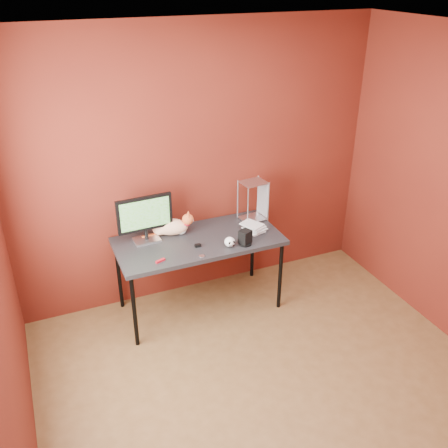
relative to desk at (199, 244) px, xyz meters
name	(u,v)px	position (x,y,z in m)	size (l,w,h in m)	color
room	(294,237)	(0.15, -1.37, 0.75)	(3.52, 3.52, 2.61)	brown
desk	(199,244)	(0.00, 0.00, 0.00)	(1.50, 0.70, 0.75)	black
monitor	(145,217)	(-0.44, 0.16, 0.29)	(0.50, 0.17, 0.43)	silver
cat	(171,227)	(-0.20, 0.19, 0.13)	(0.47, 0.27, 0.22)	orange
skull_mug	(230,242)	(0.21, -0.23, 0.10)	(0.09, 0.09, 0.09)	white
speaker	(245,238)	(0.35, -0.25, 0.11)	(0.13, 0.12, 0.14)	black
book_stack	(249,194)	(0.47, -0.05, 0.44)	(0.22, 0.24, 0.79)	beige
wire_rack	(253,201)	(0.63, 0.17, 0.25)	(0.25, 0.21, 0.40)	silver
pocket_knife	(160,261)	(-0.43, -0.24, 0.06)	(0.09, 0.02, 0.02)	#A30C1A
black_gadget	(198,246)	(-0.05, -0.12, 0.06)	(0.05, 0.03, 0.03)	black
washer	(202,256)	(-0.08, -0.29, 0.05)	(0.05, 0.05, 0.00)	silver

